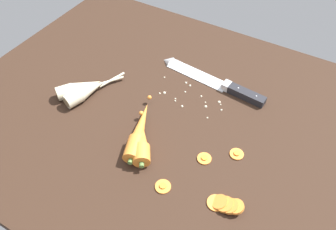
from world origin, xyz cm
name	(u,v)px	position (x,y,z in cm)	size (l,w,h in cm)	color
ground_plane	(172,119)	(0.00, 0.00, -2.00)	(120.00, 90.00, 4.00)	#332116
chefs_knife	(209,79)	(3.03, 17.29, 0.65)	(34.86, 6.68, 4.18)	silver
whole_carrot	(139,132)	(-3.13, -11.21, 2.10)	(10.09, 21.40, 4.20)	orange
whole_carrot_second	(141,142)	(-0.99, -13.32, 2.10)	(11.03, 14.89, 4.20)	orange
parsnip_front	(86,92)	(-24.25, -6.44, 1.98)	(8.15, 19.54, 4.00)	beige
parsnip_mid_left	(79,88)	(-26.95, -6.16, 1.98)	(13.13, 17.48, 4.00)	beige
carrot_slice_stack	(225,204)	(23.40, -17.66, 0.82)	(8.05, 4.63, 2.90)	orange
carrot_slice_stray_near	(237,154)	(20.49, -3.58, 0.36)	(3.47, 3.47, 0.70)	orange
carrot_slice_stray_mid	(204,158)	(14.19, -8.79, 0.36)	(3.51, 3.51, 0.70)	orange
carrot_slice_stray_far	(163,186)	(9.40, -20.41, 0.36)	(3.68, 3.68, 0.70)	orange
mince_crumbs	(192,97)	(1.87, 8.30, 0.36)	(21.02, 9.95, 0.88)	beige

